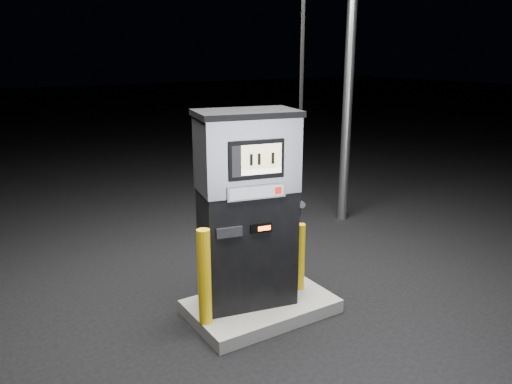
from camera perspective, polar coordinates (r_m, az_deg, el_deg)
ground at (r=5.85m, az=0.54°, el=-13.56°), size 80.00×80.00×0.00m
pump_island at (r=5.82m, az=0.55°, el=-12.92°), size 1.60×1.00×0.15m
fuel_dispenser at (r=5.37m, az=-0.99°, el=-1.78°), size 1.23×0.84×4.44m
bollard_left at (r=5.16m, az=-5.91°, el=-9.66°), size 0.18×0.18×1.03m
bollard_right at (r=5.90m, az=5.07°, el=-7.40°), size 0.12×0.12×0.81m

